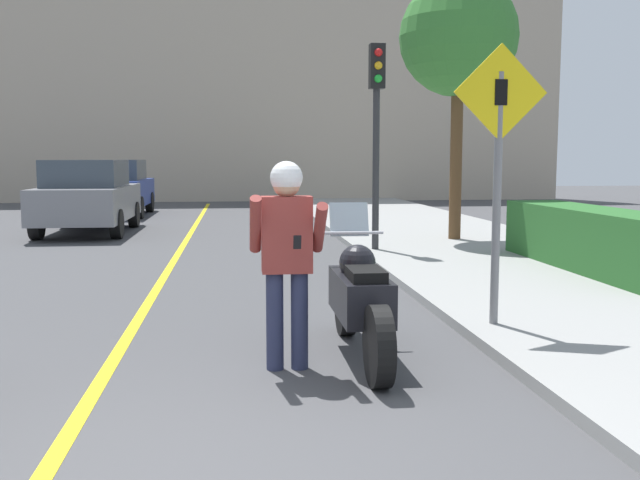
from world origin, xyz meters
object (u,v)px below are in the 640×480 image
motorcycle (360,299)px  parked_car_blue (116,187)px  traffic_light (377,107)px  person_biker (287,244)px  street_tree (459,38)px  parked_car_grey (88,196)px  crossing_sign (498,158)px

motorcycle → parked_car_blue: 16.84m
traffic_light → motorcycle: bearing=-102.3°
person_biker → parked_car_blue: person_biker is taller
motorcycle → street_tree: (3.32, 7.92, 3.54)m
street_tree → parked_car_grey: street_tree is taller
crossing_sign → parked_car_grey: crossing_sign is taller
traffic_light → parked_car_grey: 7.54m
traffic_light → parked_car_grey: bearing=142.5°
motorcycle → parked_car_grey: 11.79m
person_biker → parked_car_blue: size_ratio=0.40×
crossing_sign → street_tree: 7.87m
street_tree → parked_car_grey: size_ratio=1.22×
parked_car_blue → person_biker: bearing=-76.4°
street_tree → parked_car_blue: 11.90m
crossing_sign → traffic_light: traffic_light is taller
person_biker → traffic_light: size_ratio=0.47×
traffic_light → street_tree: 2.80m
traffic_light → parked_car_blue: (-6.05, 9.73, -1.74)m
person_biker → traffic_light: traffic_light is taller
parked_car_blue → traffic_light: bearing=-58.1°
street_tree → parked_car_blue: street_tree is taller
crossing_sign → parked_car_blue: bearing=111.3°
parked_car_blue → crossing_sign: bearing=-68.7°
motorcycle → traffic_light: size_ratio=0.63×
motorcycle → traffic_light: 6.93m
person_biker → crossing_sign: size_ratio=0.63×
parked_car_grey → motorcycle: bearing=-68.0°
person_biker → crossing_sign: (2.08, 0.93, 0.68)m
person_biker → parked_car_grey: person_biker is taller
motorcycle → parked_car_grey: size_ratio=0.53×
person_biker → street_tree: (3.96, 8.20, 3.02)m
motorcycle → person_biker: size_ratio=1.33×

